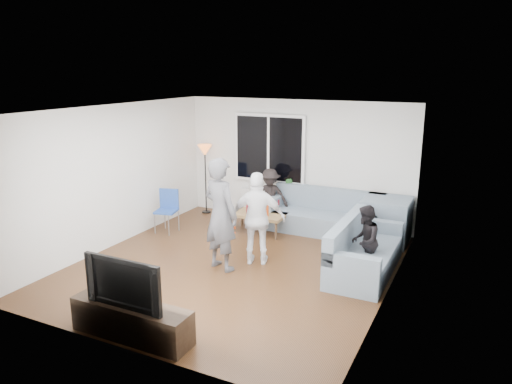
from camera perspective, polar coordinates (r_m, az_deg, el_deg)
The scene contains 30 objects.
floor at distance 8.18m, azimuth -2.50°, elevation -8.84°, with size 5.00×5.50×0.04m, color #56351C.
ceiling at distance 7.53m, azimuth -2.72°, elevation 9.93°, with size 5.00×5.50×0.04m, color white.
wall_back at distance 10.21m, azimuth 4.85°, elevation 3.61°, with size 5.00×0.04×2.60m, color silver.
wall_front at distance 5.59m, azimuth -16.37°, elevation -6.17°, with size 5.00×0.04×2.60m, color silver.
wall_left at distance 9.20m, azimuth -16.55°, elevation 1.85°, with size 0.04×5.50×2.60m, color silver.
wall_right at distance 6.95m, azimuth 15.99°, elevation -2.10°, with size 0.04×5.50×2.60m, color silver.
window_frame at distance 10.32m, azimuth 1.60°, elevation 5.19°, with size 1.62×0.06×1.47m, color white.
window_glass at distance 10.29m, azimuth 1.50°, elevation 5.16°, with size 1.50×0.02×1.35m, color black.
window_mullion at distance 10.28m, azimuth 1.48°, elevation 5.15°, with size 0.05×0.03×1.35m, color white.
radiator at distance 10.56m, azimuth 1.46°, elevation -1.50°, with size 1.30×0.12×0.62m, color silver.
potted_plant at distance 10.22m, azimuth 3.84°, elevation 0.74°, with size 0.19×0.15×0.35m, color #296127.
vase at distance 10.58m, azimuth -0.41°, elevation 0.75°, with size 0.16×0.16×0.17m, color silver.
sofa_back_section at distance 9.70m, azimuth 8.03°, elevation -2.38°, with size 2.30×0.85×0.85m, color slate, non-canonical shape.
sofa_right_section at distance 7.97m, azimuth 12.93°, elevation -6.41°, with size 0.85×2.00×0.85m, color slate, non-canonical shape.
sofa_corner at distance 9.42m, azimuth 15.20°, elevation -3.27°, with size 0.85×0.85×0.85m, color slate.
cushion_yellow at distance 10.20m, azimuth -0.03°, elevation -0.90°, with size 0.38×0.32×0.14m, color orange.
cushion_red at distance 10.13m, azimuth 1.94°, elevation -1.02°, with size 0.36×0.30×0.13m, color maroon.
coffee_table at distance 9.69m, azimuth 0.27°, elevation -3.65°, with size 1.10×0.60×0.40m, color olive.
pitcher at distance 9.60m, azimuth -0.68°, elevation -2.05°, with size 0.17×0.17×0.17m, color maroon.
side_chair at distance 9.79m, azimuth -10.61°, elevation -2.31°, with size 0.40×0.40×0.86m, color #24489D, non-canonical shape.
floor_lamp at distance 10.90m, azimuth -6.01°, elevation 1.49°, with size 0.32×0.32×1.56m, color orange, non-canonical shape.
player_left at distance 7.76m, azimuth -4.23°, elevation -2.68°, with size 0.68×0.45×1.86m, color #45464A.
player_right at distance 7.99m, azimuth 0.21°, elevation -3.19°, with size 0.92×0.38×1.58m, color white.
spectator_right at distance 7.81m, azimuth 12.79°, elevation -5.68°, with size 0.56×0.43×1.15m, color black.
spectator_back at distance 10.09m, azimuth 1.66°, elevation -0.56°, with size 0.77×0.44×1.19m, color black.
tv_console at distance 6.27m, azimuth -14.56°, elevation -14.57°, with size 1.60×0.40×0.44m, color #332419.
television at distance 6.03m, azimuth -14.88°, elevation -10.12°, with size 1.09×0.14×0.63m, color black.
bottle_d at distance 9.41m, azimuth 1.30°, elevation -2.06°, with size 0.07×0.07×0.27m, color #DF4C13.
bottle_c at distance 9.74m, azimuth 1.00°, elevation -1.79°, with size 0.07×0.07×0.17m, color #340D0B.
bottle_b at distance 9.59m, azimuth -0.79°, elevation -1.82°, with size 0.08×0.08×0.25m, color #2D8017.
Camera 1 is at (3.60, -6.59, 3.21)m, focal length 33.66 mm.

